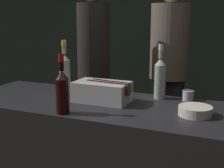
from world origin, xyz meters
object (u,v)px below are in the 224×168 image
Objects in this scene: bowl_white at (195,111)px; red_wine_bottle_tall at (62,90)px; white_wine_bottle at (160,76)px; ice_bin_with_bottles at (104,90)px; person_in_hoodie at (169,63)px; rose_wine_bottle at (65,71)px; candle_votive at (188,95)px; person_blond_tee at (94,63)px.

bowl_white is 0.74m from red_wine_bottle_tall.
bowl_white is 0.51× the size of white_wine_bottle.
person_in_hoodie is at bearing 86.64° from ice_bin_with_bottles.
ice_bin_with_bottles is at bearing -27.36° from person_in_hoodie.
rose_wine_bottle reaches higher than white_wine_bottle.
white_wine_bottle reaches higher than red_wine_bottle_tall.
ice_bin_with_bottles is 1.02× the size of white_wine_bottle.
person_in_hoodie is (-0.22, 1.25, -0.09)m from white_wine_bottle.
candle_votive is 0.04× the size of person_in_hoodie.
red_wine_bottle_tall reaches higher than bowl_white.
bowl_white is at bearing -73.04° from candle_votive.
red_wine_bottle_tall is 0.51m from rose_wine_bottle.
bowl_white is 0.50× the size of rose_wine_bottle.
person_in_hoodie is at bearing 71.28° from rose_wine_bottle.
ice_bin_with_bottles reaches higher than candle_votive.
red_wine_bottle_tall reaches higher than candle_votive.
red_wine_bottle_tall is at bearing -128.44° from white_wine_bottle.
person_in_hoodie is (0.09, 1.47, -0.02)m from ice_bin_with_bottles.
rose_wine_bottle reaches higher than bowl_white.
white_wine_bottle is at bearing 134.79° from bowl_white.
ice_bin_with_bottles is 0.99× the size of rose_wine_bottle.
ice_bin_with_bottles is at bearing -20.17° from rose_wine_bottle.
candle_votive is 0.21× the size of rose_wine_bottle.
rose_wine_bottle is (-0.37, 0.13, 0.08)m from ice_bin_with_bottles.
white_wine_bottle is 0.98× the size of rose_wine_bottle.
person_blond_tee is at bearing 109.21° from red_wine_bottle_tall.
candle_votive is 1.31m from person_blond_tee.
person_in_hoodie is at bearing 100.10° from white_wine_bottle.
rose_wine_bottle is at bearing 159.83° from ice_bin_with_bottles.
red_wine_bottle_tall is (-0.60, -0.56, 0.10)m from candle_votive.
rose_wine_bottle is 0.91m from person_blond_tee.
ice_bin_with_bottles is 1.16m from person_blond_tee.
bowl_white is 1.60m from person_in_hoodie.
person_in_hoodie is 1.00× the size of person_blond_tee.
bowl_white is 0.41m from white_wine_bottle.
red_wine_bottle_tall is (-0.69, -0.25, 0.11)m from bowl_white.
rose_wine_bottle is at bearing 168.71° from bowl_white.
white_wine_bottle reaches higher than ice_bin_with_bottles.
ice_bin_with_bottles is at bearing -152.72° from candle_votive.
person_blond_tee reaches higher than rose_wine_bottle.
rose_wine_bottle is 0.20× the size of person_in_hoodie.
white_wine_bottle is at bearing 35.62° from ice_bin_with_bottles.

